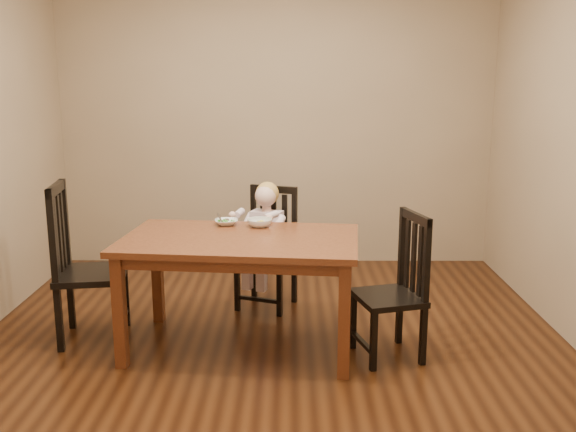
{
  "coord_description": "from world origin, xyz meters",
  "views": [
    {
      "loc": [
        0.13,
        -3.99,
        1.76
      ],
      "look_at": [
        0.11,
        0.25,
        0.83
      ],
      "focal_mm": 40.0,
      "sensor_mm": 36.0,
      "label": 1
    }
  ],
  "objects_px": {
    "toddler": "(266,234)",
    "chair_child": "(268,250)",
    "chair_left": "(83,266)",
    "bowl_peas": "(226,222)",
    "chair_right": "(395,289)",
    "dining_table": "(240,250)",
    "bowl_veg": "(260,223)"
  },
  "relations": [
    {
      "from": "bowl_peas",
      "to": "toddler",
      "type": "bearing_deg",
      "value": 58.9
    },
    {
      "from": "dining_table",
      "to": "bowl_peas",
      "type": "relative_size",
      "value": 9.93
    },
    {
      "from": "chair_left",
      "to": "chair_right",
      "type": "bearing_deg",
      "value": 74.49
    },
    {
      "from": "dining_table",
      "to": "bowl_peas",
      "type": "bearing_deg",
      "value": 109.76
    },
    {
      "from": "chair_right",
      "to": "bowl_veg",
      "type": "relative_size",
      "value": 5.43
    },
    {
      "from": "dining_table",
      "to": "chair_right",
      "type": "distance_m",
      "value": 1.01
    },
    {
      "from": "dining_table",
      "to": "chair_right",
      "type": "xyz_separation_m",
      "value": [
        0.98,
        -0.13,
        -0.22
      ]
    },
    {
      "from": "chair_left",
      "to": "bowl_veg",
      "type": "bearing_deg",
      "value": 89.32
    },
    {
      "from": "dining_table",
      "to": "chair_right",
      "type": "relative_size",
      "value": 1.7
    },
    {
      "from": "chair_left",
      "to": "chair_right",
      "type": "xyz_separation_m",
      "value": [
        2.05,
        -0.27,
        -0.07
      ]
    },
    {
      "from": "chair_child",
      "to": "chair_left",
      "type": "relative_size",
      "value": 0.86
    },
    {
      "from": "chair_right",
      "to": "chair_child",
      "type": "bearing_deg",
      "value": 26.18
    },
    {
      "from": "chair_child",
      "to": "bowl_veg",
      "type": "bearing_deg",
      "value": 105.56
    },
    {
      "from": "chair_child",
      "to": "chair_right",
      "type": "distance_m",
      "value": 1.25
    },
    {
      "from": "toddler",
      "to": "bowl_peas",
      "type": "relative_size",
      "value": 3.31
    },
    {
      "from": "chair_left",
      "to": "bowl_veg",
      "type": "relative_size",
      "value": 6.26
    },
    {
      "from": "bowl_peas",
      "to": "chair_right",
      "type": "bearing_deg",
      "value": -23.03
    },
    {
      "from": "chair_right",
      "to": "toddler",
      "type": "distance_m",
      "value": 1.24
    },
    {
      "from": "chair_child",
      "to": "chair_left",
      "type": "xyz_separation_m",
      "value": [
        -1.22,
        -0.67,
        0.07
      ]
    },
    {
      "from": "chair_right",
      "to": "toddler",
      "type": "relative_size",
      "value": 1.76
    },
    {
      "from": "toddler",
      "to": "chair_child",
      "type": "bearing_deg",
      "value": -90.0
    },
    {
      "from": "chair_right",
      "to": "bowl_veg",
      "type": "bearing_deg",
      "value": 48.9
    },
    {
      "from": "chair_left",
      "to": "bowl_peas",
      "type": "height_order",
      "value": "chair_left"
    },
    {
      "from": "chair_child",
      "to": "chair_left",
      "type": "height_order",
      "value": "chair_left"
    },
    {
      "from": "chair_child",
      "to": "bowl_veg",
      "type": "distance_m",
      "value": 0.62
    },
    {
      "from": "dining_table",
      "to": "chair_child",
      "type": "bearing_deg",
      "value": 79.35
    },
    {
      "from": "chair_child",
      "to": "chair_right",
      "type": "relative_size",
      "value": 0.99
    },
    {
      "from": "chair_right",
      "to": "bowl_peas",
      "type": "relative_size",
      "value": 5.85
    },
    {
      "from": "toddler",
      "to": "bowl_veg",
      "type": "relative_size",
      "value": 3.08
    },
    {
      "from": "chair_left",
      "to": "bowl_peas",
      "type": "distance_m",
      "value": 1.0
    },
    {
      "from": "chair_child",
      "to": "toddler",
      "type": "relative_size",
      "value": 1.75
    },
    {
      "from": "toddler",
      "to": "bowl_veg",
      "type": "bearing_deg",
      "value": 107.08
    }
  ]
}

